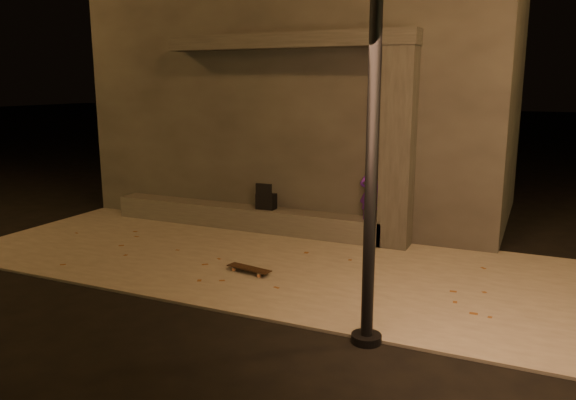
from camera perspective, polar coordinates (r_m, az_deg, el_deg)
The scene contains 9 objects.
ground at distance 8.00m, azimuth -8.17°, elevation -10.37°, with size 120.00×120.00×0.00m, color black.
sidewalk at distance 9.63m, azimuth -1.75°, elevation -6.24°, with size 11.00×4.40×0.04m, color slate.
building at distance 13.68m, azimuth 2.79°, elevation 10.14°, with size 9.00×5.10×5.22m.
ledge at distance 11.73m, azimuth -4.57°, elevation -1.73°, with size 6.00×0.55×0.45m, color #4D4B46.
column at distance 10.30m, azimuth 11.12°, elevation 5.10°, with size 0.55×0.55×3.60m, color #34312F.
canopy at distance 11.03m, azimuth -0.01°, elevation 15.85°, with size 5.00×0.70×0.28m, color #34312F.
skateboarder at distance 10.55m, azimuth 8.31°, elevation 0.77°, with size 0.38×0.25×1.03m, color #4E19A4.
backpack at distance 11.39m, azimuth -2.22°, elevation 0.00°, with size 0.39×0.26×0.54m.
skateboard at distance 9.00m, azimuth -3.97°, elevation -6.98°, with size 0.79×0.33×0.09m.
Camera 1 is at (4.05, -6.21, 3.00)m, focal length 35.00 mm.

